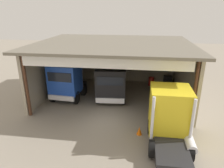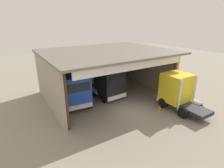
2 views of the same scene
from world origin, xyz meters
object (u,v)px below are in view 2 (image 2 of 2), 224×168
Objects in this scene: truck_blue_center_bay at (75,91)px; tool_cart at (124,75)px; truck_black_yard_outside at (109,84)px; truck_yellow_center_left_bay at (178,91)px; oil_drum at (115,78)px; traffic_cone at (160,108)px.

truck_blue_center_bay is 4.25× the size of tool_cart.
truck_black_yard_outside is 7.60m from tool_cart.
truck_blue_center_bay is 9.94m from truck_yellow_center_left_bay.
oil_drum is 1.63× the size of traffic_cone.
truck_yellow_center_left_bay is 10.29m from oil_drum.
truck_yellow_center_left_bay reaches higher than traffic_cone.
traffic_cone is at bearing -96.88° from oil_drum.
truck_black_yard_outside reaches higher than truck_blue_center_bay.
truck_blue_center_bay is at bearing 148.38° from truck_yellow_center_left_bay.
oil_drum is 9.74m from traffic_cone.
truck_yellow_center_left_bay is at bearing -86.60° from oil_drum.
tool_cart is (1.20, 10.66, -1.31)m from truck_yellow_center_left_bay.
tool_cart is 10.57m from traffic_cone.
truck_yellow_center_left_bay is at bearing 123.98° from truck_black_yard_outside.
truck_yellow_center_left_bay is 2.40m from traffic_cone.
tool_cart is (9.62, 5.37, -1.30)m from truck_blue_center_bay.
truck_black_yard_outside is 8.30× the size of traffic_cone.
tool_cart is at bearing -146.36° from truck_blue_center_bay.
truck_yellow_center_left_bay is 5.32× the size of oil_drum.
truck_blue_center_bay is 8.32m from traffic_cone.
truck_black_yard_outside is 7.19m from truck_yellow_center_left_bay.
tool_cart is (1.81, 0.47, 0.04)m from oil_drum.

